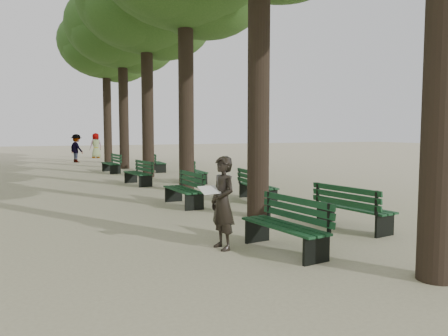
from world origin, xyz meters
name	(u,v)px	position (x,y,z in m)	size (l,w,h in m)	color
ground	(267,255)	(0.00, 0.00, 0.00)	(120.00, 120.00, 0.00)	#B7AF8A
tree_central_3	(146,2)	(1.50, 13.00, 7.65)	(6.00, 6.00, 9.95)	#33261C
tree_central_4	(122,27)	(1.50, 18.00, 7.65)	(6.00, 6.00, 9.95)	#33261C
tree_central_5	(106,44)	(1.50, 23.00, 7.65)	(6.00, 6.00, 9.95)	#33261C
bench_left_0	(284,236)	(0.37, 0.07, 0.27)	(0.77, 1.85, 0.92)	black
bench_left_1	(183,196)	(0.37, 5.16, 0.27)	(0.63, 1.82, 0.92)	black
bench_left_2	(138,178)	(0.37, 10.34, 0.27)	(0.79, 1.86, 0.92)	black
bench_left_3	(111,167)	(0.37, 15.85, 0.27)	(0.70, 1.84, 0.92)	black
bench_right_0	(353,216)	(2.63, 0.95, 0.27)	(0.80, 1.86, 0.92)	black
bench_right_1	(258,192)	(2.63, 5.04, 0.27)	(0.74, 1.85, 0.92)	black
bench_right_2	(195,176)	(2.63, 10.16, 0.27)	(0.69, 1.83, 0.92)	black
bench_right_3	(158,166)	(2.63, 15.46, 0.27)	(0.69, 1.83, 0.92)	black
man_with_map	(223,203)	(-0.50, 0.68, 0.81)	(0.63, 0.68, 1.62)	black
pedestrian_d	(96,146)	(1.53, 28.43, 0.96)	(0.94, 0.38, 1.92)	#262628
pedestrian_b	(77,148)	(-0.35, 24.10, 0.93)	(1.20, 0.37, 1.86)	#262628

